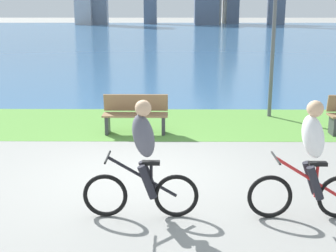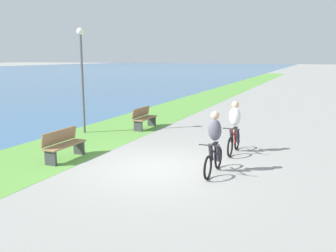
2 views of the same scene
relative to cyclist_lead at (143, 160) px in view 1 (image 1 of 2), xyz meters
The scene contains 7 objects.
ground_plane 1.81m from the cyclist_lead, 96.38° to the left, with size 300.00×300.00×0.00m, color gray.
grass_strip_bayside 5.49m from the cyclist_lead, 91.88° to the left, with size 120.00×3.35×0.01m, color #59933D.
bay_water_surface 50.20m from the cyclist_lead, 90.20° to the left, with size 300.00×86.18×0.00m, color #386693.
cyclist_lead is the anchor object (origin of this frame).
cyclist_trailing 2.26m from the cyclist_lead, ahead, with size 1.58×0.52×1.66m.
bench_far_along_path 4.52m from the cyclist_lead, 95.83° to the left, with size 1.50×0.47×0.90m.
lamppost_tall 7.19m from the cyclist_lead, 64.22° to the left, with size 0.28×0.28×4.12m.
Camera 1 is at (0.58, -7.55, 2.82)m, focal length 49.34 mm.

